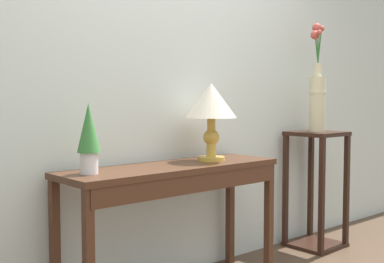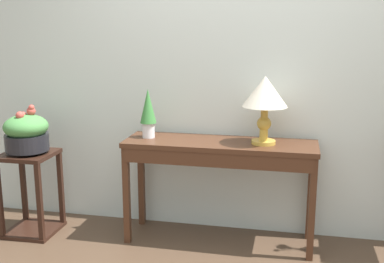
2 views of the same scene
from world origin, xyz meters
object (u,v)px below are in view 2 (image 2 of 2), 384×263
(table_lamp, at_px, (265,95))
(planter_bowl_wide_left, at_px, (26,133))
(potted_plant_on_console, at_px, (148,111))
(console_table, at_px, (219,156))
(pedestal_stand_left, at_px, (31,193))

(table_lamp, xyz_separation_m, planter_bowl_wide_left, (-1.74, -0.15, -0.31))
(potted_plant_on_console, bearing_deg, console_table, -4.14)
(planter_bowl_wide_left, bearing_deg, potted_plant_on_console, 10.46)
(console_table, relative_size, table_lamp, 2.89)
(planter_bowl_wide_left, bearing_deg, console_table, 5.05)
(console_table, bearing_deg, table_lamp, 4.59)
(planter_bowl_wide_left, bearing_deg, table_lamp, 4.97)
(console_table, xyz_separation_m, table_lamp, (0.31, 0.02, 0.44))
(console_table, height_order, potted_plant_on_console, potted_plant_on_console)
(potted_plant_on_console, xyz_separation_m, planter_bowl_wide_left, (-0.90, -0.17, -0.17))
(pedestal_stand_left, distance_m, planter_bowl_wide_left, 0.48)
(potted_plant_on_console, distance_m, pedestal_stand_left, 1.12)
(table_lamp, relative_size, potted_plant_on_console, 1.32)
(table_lamp, distance_m, potted_plant_on_console, 0.86)
(console_table, height_order, planter_bowl_wide_left, planter_bowl_wide_left)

